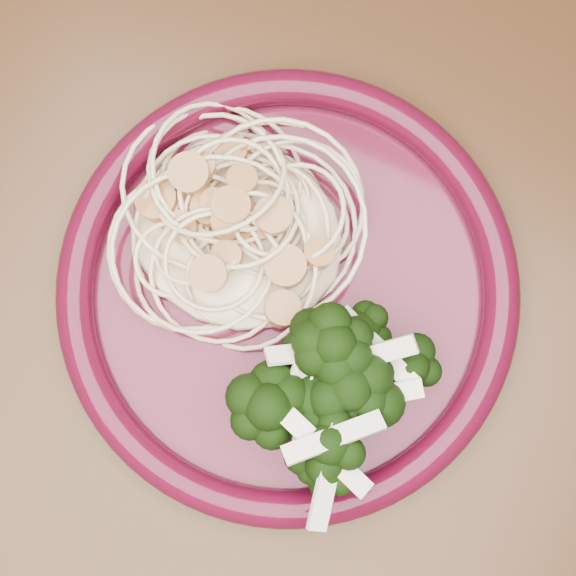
{
  "coord_description": "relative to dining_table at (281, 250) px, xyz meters",
  "views": [
    {
      "loc": [
        0.06,
        -0.11,
        1.25
      ],
      "look_at": [
        0.03,
        -0.04,
        0.77
      ],
      "focal_mm": 50.0,
      "sensor_mm": 36.0,
      "label": 1
    }
  ],
  "objects": [
    {
      "name": "dining_table",
      "position": [
        0.0,
        0.0,
        0.0
      ],
      "size": [
        1.2,
        0.8,
        0.75
      ],
      "color": "#472814",
      "rests_on": "ground"
    },
    {
      "name": "scallop_cluster",
      "position": [
        -0.02,
        -0.02,
        0.16
      ],
      "size": [
        0.16,
        0.16,
        0.04
      ],
      "primitive_type": null,
      "rotation": [
        0.0,
        0.0,
        -0.4
      ],
      "color": "#BC8047",
      "rests_on": "spaghetti_pile"
    },
    {
      "name": "onion_garnish",
      "position": [
        0.08,
        -0.06,
        0.16
      ],
      "size": [
        0.09,
        0.11,
        0.06
      ],
      "primitive_type": null,
      "rotation": [
        0.0,
        0.0,
        -0.4
      ],
      "color": "#F0E7CA",
      "rests_on": "broccoli_pile"
    },
    {
      "name": "broccoli_pile",
      "position": [
        0.08,
        -0.06,
        0.13
      ],
      "size": [
        0.14,
        0.17,
        0.05
      ],
      "primitive_type": "ellipsoid",
      "rotation": [
        0.0,
        0.0,
        -0.4
      ],
      "color": "black",
      "rests_on": "dinner_plate"
    },
    {
      "name": "spaghetti_pile",
      "position": [
        -0.02,
        -0.02,
        0.12
      ],
      "size": [
        0.17,
        0.16,
        0.03
      ],
      "primitive_type": "ellipsoid",
      "rotation": [
        0.0,
        0.0,
        -0.4
      ],
      "color": "beige",
      "rests_on": "dinner_plate"
    },
    {
      "name": "dinner_plate",
      "position": [
        0.03,
        -0.04,
        0.11
      ],
      "size": [
        0.37,
        0.37,
        0.02
      ],
      "rotation": [
        0.0,
        0.0,
        -0.4
      ],
      "color": "#4C0D21",
      "rests_on": "dining_table"
    }
  ]
}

